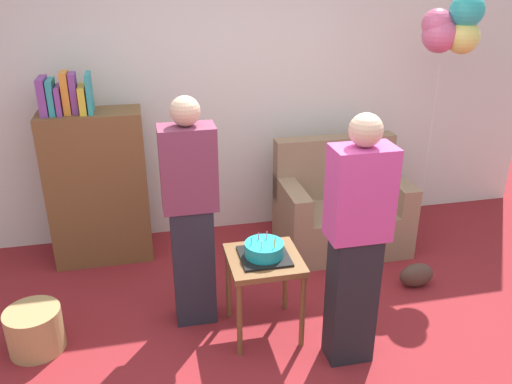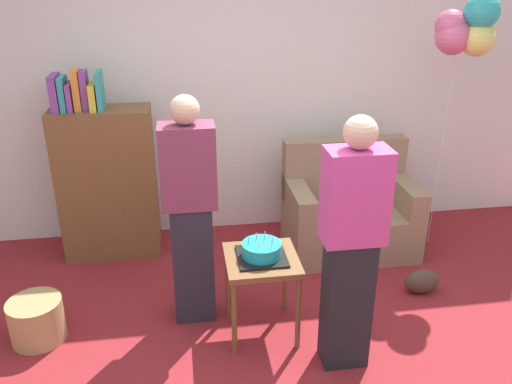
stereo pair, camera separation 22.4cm
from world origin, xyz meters
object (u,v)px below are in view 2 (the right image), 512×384
side_table (262,269)px  handbag (422,281)px  couch (348,213)px  person_holding_cake (351,247)px  birthday_cake (262,251)px  wicker_basket (37,320)px  balloon_bunch (466,29)px  person_blowing_candles (190,212)px  bookshelf (107,180)px

side_table → handbag: bearing=11.6°
couch → person_holding_cake: bearing=-108.5°
couch → birthday_cake: 1.45m
wicker_basket → balloon_bunch: 3.80m
couch → handbag: size_ratio=3.93×
side_table → person_holding_cake: person_holding_cake is taller
balloon_bunch → person_blowing_candles: bearing=-161.8°
handbag → birthday_cake: bearing=-168.4°
couch → handbag: (0.36, -0.79, -0.24)m
bookshelf → balloon_bunch: 3.13m
person_holding_cake → birthday_cake: bearing=-48.3°
bookshelf → side_table: bearing=-48.8°
wicker_basket → handbag: bearing=2.6°
side_table → birthday_cake: (0.00, -0.00, 0.14)m
side_table → person_blowing_candles: 0.61m
wicker_basket → birthday_cake: bearing=-5.2°
side_table → person_blowing_candles: (-0.45, 0.25, 0.33)m
birthday_cake → person_holding_cake: size_ratio=0.20×
couch → wicker_basket: couch is taller
bookshelf → person_holding_cake: person_holding_cake is taller
balloon_bunch → couch: bearing=173.7°
birthday_cake → balloon_bunch: 2.37m
balloon_bunch → bookshelf: bearing=173.8°
side_table → person_holding_cake: (0.47, -0.36, 0.33)m
handbag → balloon_bunch: balloon_bunch is taller
birthday_cake → handbag: birthday_cake is taller
side_table → person_holding_cake: bearing=-37.5°
person_blowing_candles → wicker_basket: 1.27m
couch → balloon_bunch: balloon_bunch is taller
birthday_cake → wicker_basket: bearing=174.8°
bookshelf → balloon_bunch: size_ratio=0.75×
side_table → handbag: 1.39m
wicker_basket → side_table: bearing=-5.2°
wicker_basket → bookshelf: bearing=71.0°
bookshelf → birthday_cake: bearing=-48.8°
person_holding_cake → wicker_basket: person_holding_cake is taller
side_table → balloon_bunch: (1.75, 0.97, 1.40)m
handbag → side_table: bearing=-168.4°
wicker_basket → handbag: size_ratio=1.29×
bookshelf → wicker_basket: 1.33m
birthday_cake → wicker_basket: 1.60m
person_holding_cake → handbag: size_ratio=5.82×
wicker_basket → balloon_bunch: size_ratio=0.17×
wicker_basket → handbag: wicker_basket is taller
person_holding_cake → handbag: (0.83, 0.63, -0.73)m
person_holding_cake → balloon_bunch: 2.13m
bookshelf → birthday_cake: size_ratio=5.05×
person_blowing_candles → bookshelf: bearing=108.6°
couch → side_table: couch is taller
person_blowing_candles → balloon_bunch: size_ratio=0.75×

